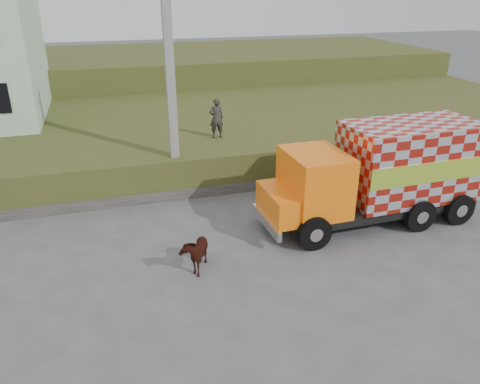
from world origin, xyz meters
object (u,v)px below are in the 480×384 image
object	(u,v)px
cow	(195,251)
pedestrian	(216,118)
cargo_truck	(383,173)
utility_pole	(171,86)

from	to	relation	value
cow	pedestrian	xyz separation A→B (m)	(2.38, 7.06, 1.77)
cargo_truck	cow	world-z (taller)	cargo_truck
utility_pole	pedestrian	distance (m)	3.25
utility_pole	cow	size ratio (longest dim) A/B	6.15
utility_pole	cargo_truck	xyz separation A→B (m)	(6.16, -4.01, -2.40)
utility_pole	cow	bearing A→B (deg)	-93.79
cargo_truck	pedestrian	size ratio (longest dim) A/B	4.49
cow	pedestrian	bearing A→B (deg)	95.87
utility_pole	cargo_truck	distance (m)	7.74
utility_pole	cargo_truck	bearing A→B (deg)	-33.04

